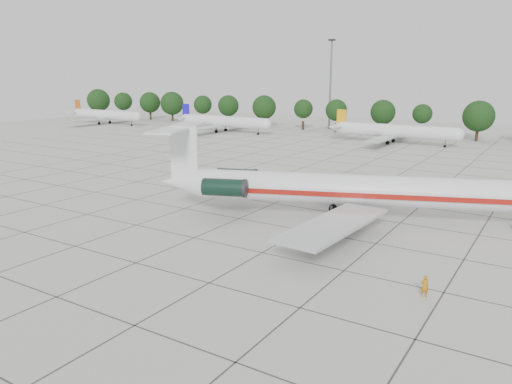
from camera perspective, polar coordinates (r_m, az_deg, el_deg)
ground at (r=56.55m, az=-1.97°, el=-3.05°), size 260.00×260.00×0.00m
apron_joints at (r=69.05m, az=5.03°, el=-0.04°), size 170.00×170.00×0.02m
main_airliner at (r=56.00m, az=9.44°, el=0.38°), size 41.80×31.65×10.12m
ground_crew at (r=39.19m, az=18.71°, el=-10.15°), size 0.73×0.64×1.70m
bg_airliner_a at (r=168.47m, az=-16.80°, el=8.42°), size 28.24×27.20×7.40m
bg_airliner_b at (r=139.45m, az=-3.77°, el=8.02°), size 28.24×27.20×7.40m
bg_airliner_c at (r=120.62m, az=15.55°, el=6.71°), size 28.24×27.20×7.40m
tree_line at (r=136.89m, az=14.31°, el=8.83°), size 249.86×8.44×10.22m
floodlight_mast at (r=149.62m, az=8.52°, el=12.63°), size 1.60×1.60×25.45m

